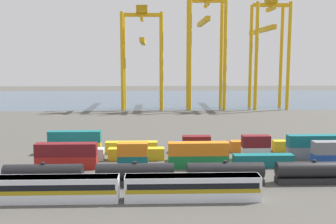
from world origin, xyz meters
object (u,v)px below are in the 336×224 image
(shipping_container_6, at_px, (263,161))
(gantry_crane_east, at_px, (267,41))
(gantry_crane_west, at_px, (142,48))
(gantry_crane_central, at_px, (206,39))
(shipping_container_19, at_px, (314,152))
(passenger_train, at_px, (122,187))
(shipping_container_27, at_px, (243,146))
(shipping_container_4, at_px, (198,161))
(shipping_container_28, at_px, (298,146))
(freight_tank_row, at_px, (225,173))

(shipping_container_6, height_order, gantry_crane_east, gantry_crane_east)
(gantry_crane_west, relative_size, gantry_crane_central, 0.88)
(shipping_container_19, xyz_separation_m, gantry_crane_central, (-12.41, 93.19, 29.69))
(passenger_train, distance_m, gantry_crane_west, 122.13)
(shipping_container_27, distance_m, gantry_crane_west, 94.82)
(shipping_container_4, bearing_deg, gantry_crane_central, 82.00)
(gantry_crane_east, bearing_deg, shipping_container_19, -99.42)
(shipping_container_6, bearing_deg, shipping_container_19, 27.07)
(passenger_train, xyz_separation_m, shipping_container_28, (39.22, 32.12, -0.84))
(freight_tank_row, bearing_deg, shipping_container_4, 108.01)
(shipping_container_4, height_order, gantry_crane_central, gantry_crane_central)
(shipping_container_19, height_order, shipping_container_28, same)
(shipping_container_27, bearing_deg, shipping_container_28, 0.00)
(passenger_train, bearing_deg, gantry_crane_west, 90.07)
(shipping_container_4, distance_m, shipping_container_28, 28.78)
(shipping_container_19, distance_m, gantry_crane_central, 98.59)
(passenger_train, bearing_deg, gantry_crane_central, 76.76)
(passenger_train, relative_size, freight_tank_row, 0.56)
(gantry_crane_central, xyz_separation_m, gantry_crane_east, (28.05, 1.03, -1.17))
(shipping_container_27, xyz_separation_m, shipping_container_28, (13.18, 0.00, 0.00))
(shipping_container_6, distance_m, shipping_container_19, 14.92)
(passenger_train, height_order, freight_tank_row, freight_tank_row)
(gantry_crane_east, bearing_deg, gantry_crane_central, -177.91)
(passenger_train, xyz_separation_m, gantry_crane_central, (27.90, 118.52, 28.85))
(shipping_container_4, height_order, shipping_container_19, same)
(shipping_container_6, bearing_deg, shipping_container_4, 180.00)
(shipping_container_27, relative_size, shipping_container_28, 0.50)
(shipping_container_4, relative_size, gantry_crane_west, 0.27)
(shipping_container_28, bearing_deg, shipping_container_6, -131.94)
(shipping_container_27, height_order, gantry_crane_central, gantry_crane_central)
(freight_tank_row, xyz_separation_m, gantry_crane_central, (10.53, 110.82, 29.04))
(passenger_train, height_order, shipping_container_19, passenger_train)
(freight_tank_row, xyz_separation_m, gantry_crane_east, (38.58, 111.84, 27.87))
(gantry_crane_west, xyz_separation_m, gantry_crane_central, (28.05, -1.07, 4.09))
(passenger_train, relative_size, shipping_container_27, 7.07)
(shipping_container_28, distance_m, gantry_crane_east, 93.47)
(shipping_container_4, height_order, shipping_container_27, same)
(gantry_crane_west, bearing_deg, gantry_crane_central, -2.18)
(gantry_crane_east, bearing_deg, shipping_container_6, -105.98)
(gantry_crane_west, relative_size, gantry_crane_east, 0.91)
(gantry_crane_central, bearing_deg, shipping_container_19, -82.42)
(freight_tank_row, xyz_separation_m, shipping_container_19, (22.94, 17.63, -0.65))
(shipping_container_6, distance_m, gantry_crane_central, 104.30)
(shipping_container_6, bearing_deg, shipping_container_28, 48.06)
(shipping_container_6, height_order, gantry_crane_central, gantry_crane_central)
(passenger_train, distance_m, shipping_container_28, 50.71)
(shipping_container_4, xyz_separation_m, gantry_crane_east, (42.10, 101.00, 28.52))
(gantry_crane_west, bearing_deg, shipping_container_27, -73.33)
(shipping_container_28, bearing_deg, freight_tank_row, -131.83)
(gantry_crane_west, height_order, gantry_crane_central, gantry_crane_central)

